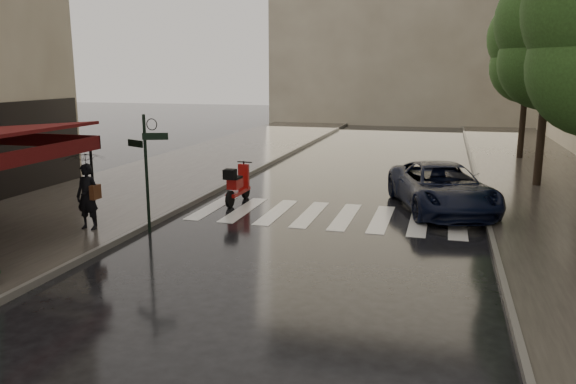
% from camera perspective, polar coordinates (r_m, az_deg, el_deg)
% --- Properties ---
extents(ground, '(120.00, 120.00, 0.00)m').
position_cam_1_polar(ground, '(12.27, -15.83, -8.13)').
color(ground, black).
rests_on(ground, ground).
extents(sidewalk_near, '(6.00, 60.00, 0.12)m').
position_cam_1_polar(sidewalk_near, '(24.58, -10.34, 2.31)').
color(sidewalk_near, '#38332D').
rests_on(sidewalk_near, ground).
extents(sidewalk_far, '(5.50, 60.00, 0.12)m').
position_cam_1_polar(sidewalk_far, '(22.51, 25.79, 0.40)').
color(sidewalk_far, '#38332D').
rests_on(sidewalk_far, ground).
extents(curb_near, '(0.12, 60.00, 0.16)m').
position_cam_1_polar(curb_near, '(23.41, -3.61, 2.04)').
color(curb_near, '#595651').
rests_on(curb_near, ground).
extents(curb_far, '(0.12, 60.00, 0.16)m').
position_cam_1_polar(curb_far, '(22.17, 18.67, 0.86)').
color(curb_far, '#595651').
rests_on(curb_far, ground).
extents(crosswalk, '(7.85, 3.20, 0.01)m').
position_cam_1_polar(crosswalk, '(16.60, 4.05, -2.38)').
color(crosswalk, silver).
rests_on(crosswalk, ground).
extents(signpost, '(1.17, 0.29, 3.10)m').
position_cam_1_polar(signpost, '(14.91, -14.20, 2.80)').
color(signpost, black).
rests_on(signpost, ground).
extents(tree_mid, '(3.80, 3.80, 8.34)m').
position_cam_1_polar(tree_mid, '(22.06, 25.17, 14.74)').
color(tree_mid, black).
rests_on(tree_mid, sidewalk_far).
extents(tree_far, '(3.80, 3.80, 8.16)m').
position_cam_1_polar(tree_far, '(29.00, 23.32, 13.71)').
color(tree_far, black).
rests_on(tree_far, sidewalk_far).
extents(pedestrian_with_umbrella, '(1.06, 1.07, 2.49)m').
position_cam_1_polar(pedestrian_with_umbrella, '(15.30, -19.90, 2.44)').
color(pedestrian_with_umbrella, black).
rests_on(pedestrian_with_umbrella, sidewalk_near).
extents(scooter, '(0.51, 1.91, 1.26)m').
position_cam_1_polar(scooter, '(18.09, -5.18, 0.68)').
color(scooter, black).
rests_on(scooter, ground).
extents(parked_car, '(3.84, 5.64, 1.44)m').
position_cam_1_polar(parked_car, '(17.68, 15.36, 0.47)').
color(parked_car, black).
rests_on(parked_car, ground).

